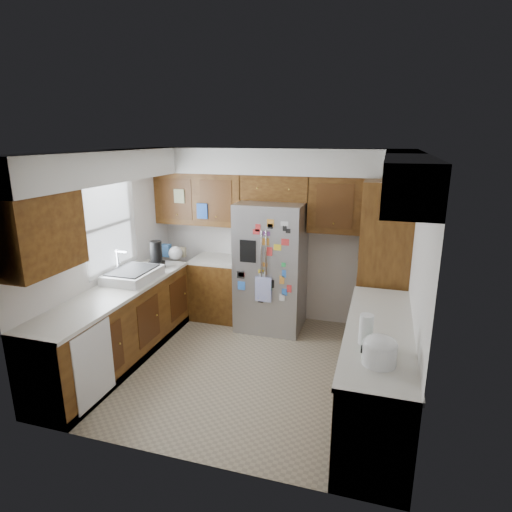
# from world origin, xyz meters

# --- Properties ---
(floor) EXTENTS (3.60, 3.60, 0.00)m
(floor) POSITION_xyz_m (0.00, 0.00, 0.00)
(floor) COLOR gray
(floor) RESTS_ON ground
(room_shell) EXTENTS (3.64, 3.24, 2.52)m
(room_shell) POSITION_xyz_m (-0.11, 0.36, 1.82)
(room_shell) COLOR silver
(room_shell) RESTS_ON ground
(left_counter_run) EXTENTS (1.36, 3.20, 0.92)m
(left_counter_run) POSITION_xyz_m (-1.36, 0.03, 0.43)
(left_counter_run) COLOR #3B1F0B
(left_counter_run) RESTS_ON ground
(right_counter_run) EXTENTS (0.63, 2.25, 0.92)m
(right_counter_run) POSITION_xyz_m (1.50, -0.47, 0.42)
(right_counter_run) COLOR #3B1F0B
(right_counter_run) RESTS_ON ground
(pantry) EXTENTS (0.60, 0.90, 2.15)m
(pantry) POSITION_xyz_m (1.50, 1.15, 1.07)
(pantry) COLOR #3B1F0B
(pantry) RESTS_ON ground
(fridge) EXTENTS (0.90, 0.79, 1.80)m
(fridge) POSITION_xyz_m (-0.00, 1.20, 0.90)
(fridge) COLOR #ACACB2
(fridge) RESTS_ON ground
(bridge_cabinet) EXTENTS (0.96, 0.34, 0.35)m
(bridge_cabinet) POSITION_xyz_m (0.00, 1.43, 1.98)
(bridge_cabinet) COLOR #3B1F0B
(bridge_cabinet) RESTS_ON fridge
(fridge_top_items) EXTENTS (0.71, 0.34, 0.31)m
(fridge_top_items) POSITION_xyz_m (0.03, 1.42, 2.29)
(fridge_top_items) COLOR #1844A8
(fridge_top_items) RESTS_ON bridge_cabinet
(sink_assembly) EXTENTS (0.52, 0.70, 0.37)m
(sink_assembly) POSITION_xyz_m (-1.50, 0.10, 0.99)
(sink_assembly) COLOR silver
(sink_assembly) RESTS_ON left_counter_run
(left_counter_clutter) EXTENTS (0.40, 0.90, 0.38)m
(left_counter_clutter) POSITION_xyz_m (-1.47, 0.86, 1.05)
(left_counter_clutter) COLOR black
(left_counter_clutter) RESTS_ON left_counter_run
(rice_cooker) EXTENTS (0.28, 0.27, 0.24)m
(rice_cooker) POSITION_xyz_m (1.50, -1.15, 1.04)
(rice_cooker) COLOR white
(rice_cooker) RESTS_ON right_counter_run
(paper_towel) EXTENTS (0.12, 0.12, 0.27)m
(paper_towel) POSITION_xyz_m (1.38, -0.83, 1.05)
(paper_towel) COLOR white
(paper_towel) RESTS_ON right_counter_run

